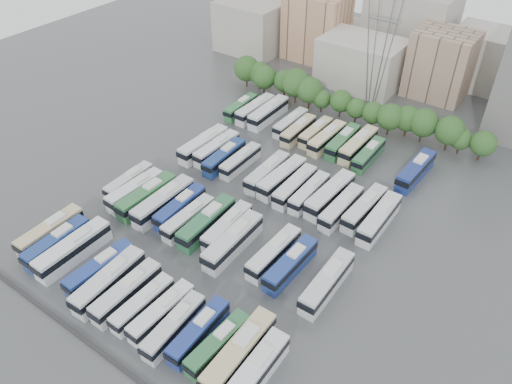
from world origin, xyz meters
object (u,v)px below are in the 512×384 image
Objects in this scene: bus_r2_s12 at (364,208)px; bus_r0_s7 at (143,304)px; bus_r1_s5 at (189,218)px; bus_r3_s13 at (416,170)px; bus_r1_s0 at (129,181)px; bus_r1_s4 at (180,207)px; bus_r3_s10 at (369,154)px; bus_r1_s6 at (207,222)px; bus_r2_s8 at (295,186)px; bus_r0_s12 at (239,352)px; bus_r0_s11 at (218,344)px; bus_r1_s1 at (135,190)px; bus_r2_s4 at (240,161)px; bus_r3_s0 at (241,107)px; bus_r0_s1 at (57,243)px; bus_r0_s2 at (73,249)px; bus_r0_s0 at (50,231)px; bus_r0_s13 at (254,374)px; bus_r3_s8 at (343,141)px; bus_r1_s7 at (227,227)px; bus_r2_s3 at (224,157)px; bus_r3_s1 at (255,109)px; bus_r2_s7 at (282,177)px; bus_r2_s11 at (341,208)px; bus_r0_s10 at (199,331)px; bus_r1_s3 at (163,202)px; bus_r3_s5 at (298,130)px; bus_r1_s11 at (291,264)px; electricity_pylon at (382,32)px; bus_r0_s5 at (109,281)px; bus_r1_s2 at (147,196)px; bus_r1_s13 at (327,282)px; bus_r3_s2 at (268,112)px; bus_r0_s6 at (127,292)px; bus_r3_s9 at (358,145)px; bus_r2_s6 at (267,172)px; bus_r1_s8 at (233,241)px; bus_r1_s10 at (274,253)px; bus_r0_s4 at (100,269)px; bus_r3_s4 at (291,123)px; bus_r0_s9 at (174,326)px; bus_r0_s8 at (162,312)px; bus_r2_s13 at (379,219)px; bus_r2_s2 at (217,149)px; bus_r2_s9 at (309,193)px.

bus_r0_s7 is at bearing -110.97° from bus_r2_s12.
bus_r1_s5 is 0.89× the size of bus_r3_s13.
bus_r1_s0 is 16.28m from bus_r1_s5.
bus_r3_s10 is at bearing 58.28° from bus_r1_s4.
bus_r1_s6 is 18.65m from bus_r2_s8.
bus_r3_s13 is at bearing 85.15° from bus_r0_s12.
bus_r1_s1 is at bearing 156.21° from bus_r0_s11.
bus_r2_s4 is 22.14m from bus_r3_s0.
bus_r0_s1 is 3.50m from bus_r0_s2.
bus_r0_s13 is at bearing -3.06° from bus_r0_s0.
bus_r1_s7 is at bearing -96.67° from bus_r3_s8.
bus_r3_s1 is (-6.36, 19.57, 0.06)m from bus_r2_s3.
bus_r2_s3 is 0.93× the size of bus_r2_s7.
bus_r2_s11 is 1.11× the size of bus_r3_s0.
bus_r0_s13 is at bearing -2.08° from bus_r0_s1.
bus_r0_s10 is 0.83× the size of bus_r1_s3.
bus_r2_s3 is 1.05× the size of bus_r3_s5.
bus_r1_s11 is 1.08× the size of bus_r2_s4.
electricity_pylon is 2.56× the size of bus_r0_s5.
bus_r1_s2 is 20.30m from bus_r2_s4.
bus_r1_s13 is 0.98× the size of bus_r3_s2.
bus_r3_s9 is at bearing 79.79° from bus_r0_s6.
bus_r2_s6 is 0.95× the size of bus_r3_s13.
bus_r1_s1 is at bearing -135.20° from bus_r3_s13.
bus_r1_s7 is 1.09× the size of bus_r3_s0.
bus_r0_s12 is 20.80m from bus_r1_s8.
bus_r0_s12 is 1.13× the size of bus_r1_s10.
bus_r0_s5 is 19.99m from bus_r0_s11.
bus_r0_s4 is 10.18m from bus_r0_s7.
bus_r0_s1 is 1.02× the size of bus_r1_s11.
bus_r2_s12 is at bearing 55.17° from bus_r0_s5.
bus_r0_s13 is 1.07× the size of bus_r2_s8.
bus_r3_s4 is at bearing 128.28° from bus_r1_s13.
bus_r0_s11 is at bearing 2.68° from bus_r0_s4.
bus_r2_s3 reaches higher than bus_r1_s0.
bus_r3_s9 is at bearing 75.44° from bus_r0_s4.
bus_r1_s8 is 24.71m from bus_r2_s3.
bus_r0_s0 is at bearing -127.03° from bus_r3_s13.
bus_r2_s6 is 27.07m from bus_r3_s0.
bus_r3_s10 is (19.75, 34.72, -0.07)m from bus_r1_s4.
bus_r1_s13 is (13.20, 18.98, 0.21)m from bus_r0_s9.
bus_r2_s13 is at bearing 66.87° from bus_r0_s8.
bus_r1_s5 is 21.89m from bus_r2_s2.
bus_r3_s1 reaches higher than bus_r0_s4.
bus_r1_s3 reaches higher than bus_r2_s2.
bus_r0_s11 is (23.16, 0.14, -0.15)m from bus_r0_s4.
bus_r2_s9 is (6.49, -0.74, -0.22)m from bus_r2_s7.
bus_r1_s3 reaches higher than bus_r3_s2.
bus_r2_s4 is (-13.55, 36.40, -0.04)m from bus_r0_s8.
bus_r2_s7 reaches higher than bus_r0_s7.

